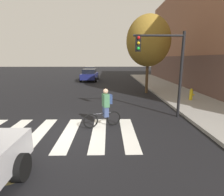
# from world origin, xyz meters

# --- Properties ---
(ground_plane) EXTENTS (120.00, 120.00, 0.00)m
(ground_plane) POSITION_xyz_m (0.00, 0.00, 0.00)
(ground_plane) COLOR black
(crosswalk_stripes) EXTENTS (6.54, 3.35, 0.01)m
(crosswalk_stripes) POSITION_xyz_m (-0.56, 0.00, 0.01)
(crosswalk_stripes) COLOR silver
(crosswalk_stripes) RESTS_ON ground
(manhole_cover) EXTENTS (0.64, 0.64, 0.01)m
(manhole_cover) POSITION_xyz_m (-0.86, -2.68, 0.00)
(manhole_cover) COLOR #473D1E
(manhole_cover) RESTS_ON ground
(sedan_mid) EXTENTS (2.28, 4.66, 1.59)m
(sedan_mid) POSITION_xyz_m (-0.89, 17.33, 0.82)
(sedan_mid) COLOR navy
(sedan_mid) RESTS_ON ground
(sedan_far) EXTENTS (2.33, 4.53, 1.53)m
(sedan_far) POSITION_xyz_m (-1.62, 24.76, 0.79)
(sedan_far) COLOR silver
(sedan_far) RESTS_ON ground
(cyclist) EXTENTS (1.63, 0.62, 1.69)m
(cyclist) POSITION_xyz_m (1.49, 0.77, 0.84)
(cyclist) COLOR black
(cyclist) RESTS_ON ground
(traffic_light_near) EXTENTS (2.47, 0.28, 4.20)m
(traffic_light_near) POSITION_xyz_m (4.38, 2.04, 2.86)
(traffic_light_near) COLOR black
(traffic_light_near) RESTS_ON ground
(fire_hydrant) EXTENTS (0.33, 0.22, 0.78)m
(fire_hydrant) POSITION_xyz_m (7.32, 5.21, 0.53)
(fire_hydrant) COLOR gold
(fire_hydrant) RESTS_ON sidewalk
(street_tree_near) EXTENTS (3.62, 3.62, 6.45)m
(street_tree_near) POSITION_xyz_m (4.94, 8.62, 4.35)
(street_tree_near) COLOR #4C3823
(street_tree_near) RESTS_ON ground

